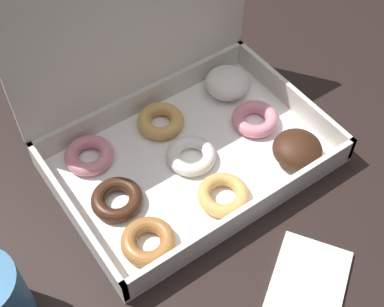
# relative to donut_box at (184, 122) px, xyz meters

# --- Properties ---
(dining_table) EXTENTS (1.23, 1.03, 0.74)m
(dining_table) POSITION_rel_donut_box_xyz_m (0.01, -0.00, -0.14)
(dining_table) COLOR black
(dining_table) RESTS_ON ground_plane
(donut_box) EXTENTS (0.39, 0.27, 0.28)m
(donut_box) POSITION_rel_donut_box_xyz_m (0.00, 0.00, 0.00)
(donut_box) COLOR white
(donut_box) RESTS_ON dining_table
(paper_napkin) EXTENTS (0.17, 0.16, 0.01)m
(paper_napkin) POSITION_rel_donut_box_xyz_m (-0.01, -0.28, -0.05)
(paper_napkin) COLOR white
(paper_napkin) RESTS_ON dining_table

